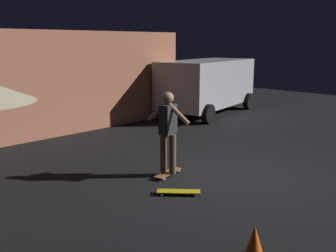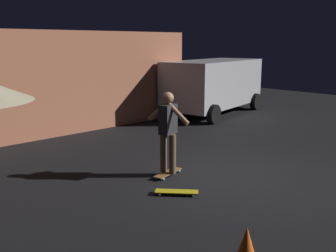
{
  "view_description": "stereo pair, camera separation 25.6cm",
  "coord_description": "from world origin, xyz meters",
  "px_view_note": "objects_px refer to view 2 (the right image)",
  "views": [
    {
      "loc": [
        -6.41,
        -4.43,
        2.71
      ],
      "look_at": [
        -0.93,
        0.98,
        1.05
      ],
      "focal_mm": 41.77,
      "sensor_mm": 36.0,
      "label": 1
    },
    {
      "loc": [
        -6.23,
        -4.61,
        2.71
      ],
      "look_at": [
        -0.93,
        0.98,
        1.05
      ],
      "focal_mm": 41.77,
      "sensor_mm": 36.0,
      "label": 2
    }
  ],
  "objects_px": {
    "skateboard_ridden": "(168,173)",
    "traffic_cone": "(246,245)",
    "skateboard_spare": "(177,192)",
    "parked_van": "(214,83)",
    "skater": "(168,127)"
  },
  "relations": [
    {
      "from": "parked_van",
      "to": "skater",
      "type": "height_order",
      "value": "parked_van"
    },
    {
      "from": "skateboard_ridden",
      "to": "skater",
      "type": "bearing_deg",
      "value": 180.0
    },
    {
      "from": "skater",
      "to": "parked_van",
      "type": "bearing_deg",
      "value": 32.95
    },
    {
      "from": "skateboard_ridden",
      "to": "traffic_cone",
      "type": "distance_m",
      "value": 3.37
    },
    {
      "from": "parked_van",
      "to": "traffic_cone",
      "type": "bearing_deg",
      "value": -137.63
    },
    {
      "from": "parked_van",
      "to": "skateboard_ridden",
      "type": "bearing_deg",
      "value": -147.05
    },
    {
      "from": "skateboard_ridden",
      "to": "traffic_cone",
      "type": "relative_size",
      "value": 1.75
    },
    {
      "from": "skateboard_ridden",
      "to": "skater",
      "type": "distance_m",
      "value": 0.98
    },
    {
      "from": "skateboard_spare",
      "to": "traffic_cone",
      "type": "relative_size",
      "value": 1.56
    },
    {
      "from": "skater",
      "to": "skateboard_spare",
      "type": "bearing_deg",
      "value": -124.88
    },
    {
      "from": "parked_van",
      "to": "skateboard_spare",
      "type": "bearing_deg",
      "value": -144.34
    },
    {
      "from": "skater",
      "to": "traffic_cone",
      "type": "distance_m",
      "value": 3.47
    },
    {
      "from": "parked_van",
      "to": "skater",
      "type": "bearing_deg",
      "value": -147.05
    },
    {
      "from": "parked_van",
      "to": "traffic_cone",
      "type": "distance_m",
      "value": 10.53
    },
    {
      "from": "parked_van",
      "to": "traffic_cone",
      "type": "xyz_separation_m",
      "value": [
        -7.75,
        -7.07,
        -0.95
      ]
    }
  ]
}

